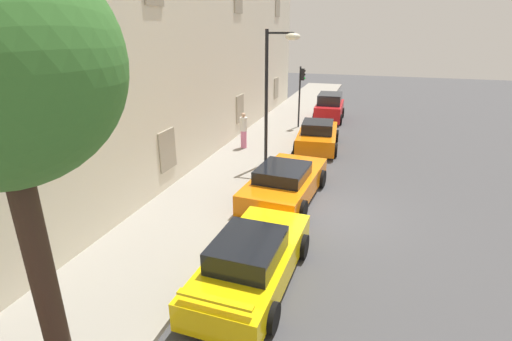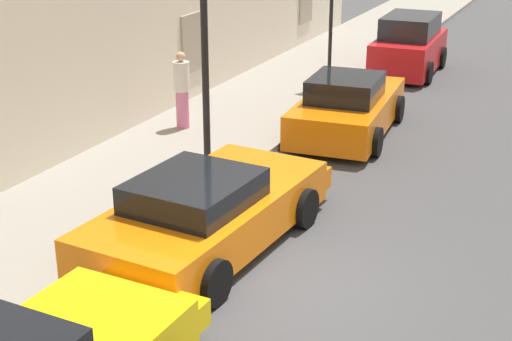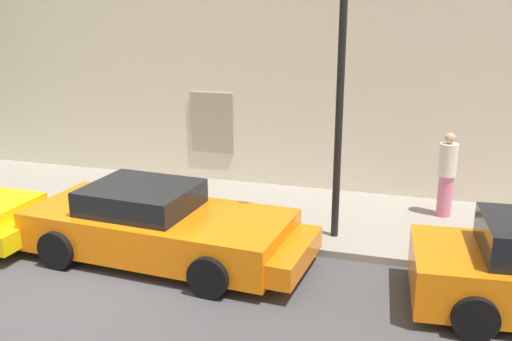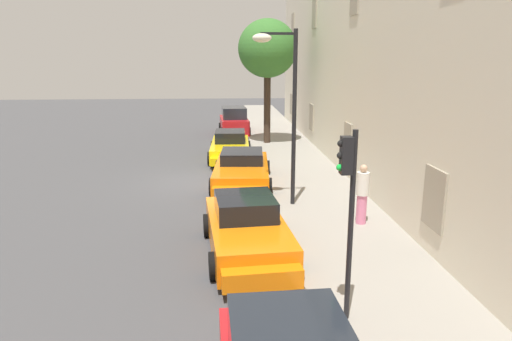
{
  "view_description": "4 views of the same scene",
  "coord_description": "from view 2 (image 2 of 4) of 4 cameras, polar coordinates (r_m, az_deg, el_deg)",
  "views": [
    {
      "loc": [
        -11.75,
        -1.15,
        5.87
      ],
      "look_at": [
        1.35,
        3.0,
        0.64
      ],
      "focal_mm": 26.59,
      "sensor_mm": 36.0,
      "label": 1
    },
    {
      "loc": [
        -9.01,
        -3.72,
        5.56
      ],
      "look_at": [
        1.52,
        1.22,
        1.08
      ],
      "focal_mm": 53.32,
      "sensor_mm": 36.0,
      "label": 2
    },
    {
      "loc": [
        5.08,
        -7.13,
        4.48
      ],
      "look_at": [
        2.07,
        2.89,
        1.42
      ],
      "focal_mm": 40.65,
      "sensor_mm": 36.0,
      "label": 3
    },
    {
      "loc": [
        18.23,
        0.96,
        4.9
      ],
      "look_at": [
        3.09,
        2.04,
        1.2
      ],
      "focal_mm": 32.36,
      "sensor_mm": 36.0,
      "label": 4
    }
  ],
  "objects": [
    {
      "name": "ground_plane",
      "position": [
        11.22,
        2.35,
        -8.67
      ],
      "size": [
        80.0,
        80.0,
        0.0
      ],
      "primitive_type": "plane",
      "color": "#444447"
    },
    {
      "name": "sidewalk",
      "position": [
        13.23,
        -14.97,
        -4.23
      ],
      "size": [
        60.0,
        3.55,
        0.14
      ],
      "primitive_type": "cube",
      "color": "gray",
      "rests_on": "ground"
    },
    {
      "name": "sportscar_yellow_flank",
      "position": [
        12.23,
        -3.23,
        -2.92
      ],
      "size": [
        5.22,
        2.52,
        1.33
      ],
      "color": "orange",
      "rests_on": "ground"
    },
    {
      "name": "sportscar_white_middle",
      "position": [
        17.84,
        7.01,
        4.79
      ],
      "size": [
        4.78,
        2.37,
        1.44
      ],
      "color": "orange",
      "rests_on": "ground"
    },
    {
      "name": "hatchback_distant",
      "position": [
        23.68,
        11.4,
        9.09
      ],
      "size": [
        3.7,
        1.96,
        1.76
      ],
      "color": "red",
      "rests_on": "ground"
    },
    {
      "name": "pedestrian_admiring",
      "position": [
        17.55,
        -5.58,
        6.08
      ],
      "size": [
        0.38,
        0.38,
        1.78
      ],
      "color": "pink",
      "rests_on": "sidewalk"
    }
  ]
}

